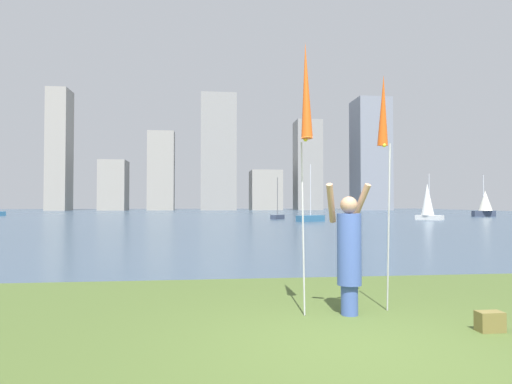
# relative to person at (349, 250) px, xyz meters

# --- Properties ---
(ground) EXTENTS (120.00, 138.00, 0.12)m
(ground) POSITION_rel_person_xyz_m (-0.34, 49.60, -0.98)
(ground) COLOR #475B28
(person) EXTENTS (0.69, 0.51, 1.88)m
(person) POSITION_rel_person_xyz_m (0.00, 0.00, 0.00)
(person) COLOR #3F59A5
(person) RESTS_ON ground
(kite_flag_left) EXTENTS (0.16, 0.45, 3.87)m
(kite_flag_left) POSITION_rel_person_xyz_m (-0.64, -0.10, 2.17)
(kite_flag_left) COLOR #B2B2B7
(kite_flag_left) RESTS_ON ground
(kite_flag_right) EXTENTS (0.16, 0.36, 3.53)m
(kite_flag_right) POSITION_rel_person_xyz_m (0.64, 0.28, 1.98)
(kite_flag_right) COLOR #B2B2B7
(kite_flag_right) RESTS_ON ground
(bag) EXTENTS (0.32, 0.18, 0.25)m
(bag) POSITION_rel_person_xyz_m (1.46, -0.99, -0.80)
(bag) COLOR olive
(bag) RESTS_ON ground
(sailboat_0) EXTENTS (1.64, 1.92, 4.15)m
(sailboat_0) POSITION_rel_person_xyz_m (5.03, 37.05, -0.66)
(sailboat_0) COLOR #333D51
(sailboat_0) RESTS_ON ground
(sailboat_6) EXTENTS (2.33, 2.46, 4.40)m
(sailboat_6) POSITION_rel_person_xyz_m (19.01, 33.75, 0.70)
(sailboat_6) COLOR silver
(sailboat_6) RESTS_ON ground
(sailboat_7) EXTENTS (3.15, 1.79, 4.93)m
(sailboat_7) POSITION_rel_person_xyz_m (30.86, 42.65, 0.72)
(sailboat_7) COLOR #333D51
(sailboat_7) RESTS_ON ground
(sailboat_8) EXTENTS (2.77, 1.97, 4.97)m
(sailboat_8) POSITION_rel_person_xyz_m (7.01, 31.37, -0.59)
(sailboat_8) COLOR #2D6084
(sailboat_8) RESTS_ON ground
(skyline_tower_0) EXTENTS (4.31, 5.80, 26.21)m
(skyline_tower_0) POSITION_rel_person_xyz_m (-33.57, 92.98, 12.18)
(skyline_tower_0) COLOR gray
(skyline_tower_0) RESTS_ON ground
(skyline_tower_1) EXTENTS (5.66, 6.18, 10.91)m
(skyline_tower_1) POSITION_rel_person_xyz_m (-22.13, 93.07, 4.53)
(skyline_tower_1) COLOR gray
(skyline_tower_1) RESTS_ON ground
(skyline_tower_2) EXTENTS (5.75, 3.65, 17.47)m
(skyline_tower_2) POSITION_rel_person_xyz_m (-11.92, 92.97, 7.81)
(skyline_tower_2) COLOR gray
(skyline_tower_2) RESTS_ON ground
(skyline_tower_3) EXTENTS (7.82, 3.96, 25.95)m
(skyline_tower_3) POSITION_rel_person_xyz_m (0.74, 91.75, 12.05)
(skyline_tower_3) COLOR gray
(skyline_tower_3) RESTS_ON ground
(skyline_tower_4) EXTENTS (6.94, 7.81, 9.08)m
(skyline_tower_4) POSITION_rel_person_xyz_m (11.63, 94.59, 3.62)
(skyline_tower_4) COLOR gray
(skyline_tower_4) RESTS_ON ground
(skyline_tower_5) EXTENTS (5.83, 6.11, 20.71)m
(skyline_tower_5) POSITION_rel_person_xyz_m (21.49, 94.15, 9.43)
(skyline_tower_5) COLOR gray
(skyline_tower_5) RESTS_ON ground
(skyline_tower_6) EXTENTS (7.56, 7.80, 25.47)m
(skyline_tower_6) POSITION_rel_person_xyz_m (35.69, 91.46, 11.81)
(skyline_tower_6) COLOR gray
(skyline_tower_6) RESTS_ON ground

